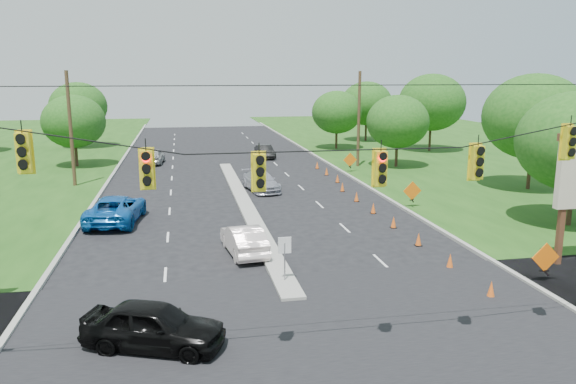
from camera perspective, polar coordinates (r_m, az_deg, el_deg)
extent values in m
plane|color=black|center=(18.72, 3.14, -15.81)|extent=(160.00, 160.00, 0.00)
cube|color=black|center=(18.72, 3.14, -15.81)|extent=(160.00, 14.00, 0.02)
cube|color=gray|center=(47.27, -17.94, 0.69)|extent=(0.25, 110.00, 0.16)
cube|color=gray|center=(48.98, 6.19, 1.57)|extent=(0.25, 110.00, 0.16)
cube|color=gray|center=(38.30, -4.42, -1.29)|extent=(1.00, 34.00, 0.18)
cylinder|color=gray|center=(23.76, -0.34, -7.28)|extent=(0.06, 0.06, 1.80)
cube|color=white|center=(23.51, -0.34, -5.43)|extent=(0.55, 0.04, 0.70)
cylinder|color=black|center=(15.71, 4.31, 5.65)|extent=(24.00, 0.04, 0.04)
cube|color=yellow|center=(15.70, -25.26, 3.63)|extent=(0.34, 0.24, 1.00)
cube|color=yellow|center=(15.30, -14.15, 2.23)|extent=(0.34, 0.24, 1.00)
cube|color=yellow|center=(15.44, -2.93, 2.01)|extent=(0.34, 0.24, 1.00)
cube|color=yellow|center=(16.29, 9.36, 2.38)|extent=(0.34, 0.24, 1.00)
cube|color=yellow|center=(17.53, 18.64, 2.87)|extent=(0.34, 0.24, 1.00)
cube|color=yellow|center=(19.11, 26.63, 4.52)|extent=(0.34, 0.24, 1.00)
cylinder|color=#422D1C|center=(47.03, -21.21, 5.95)|extent=(0.28, 0.28, 9.00)
cylinder|color=#422D1C|center=(53.86, 7.21, 7.31)|extent=(0.28, 0.28, 9.00)
cube|color=#59331E|center=(28.59, 26.02, -2.48)|extent=(0.25, 0.25, 4.40)
cone|color=orange|center=(23.95, 19.94, -9.26)|extent=(0.32, 0.32, 0.70)
cone|color=orange|center=(26.82, 16.14, -6.74)|extent=(0.32, 0.32, 0.70)
cone|color=orange|center=(29.83, 13.12, -4.69)|extent=(0.32, 0.32, 0.70)
cone|color=orange|center=(32.93, 10.67, -3.02)|extent=(0.32, 0.32, 0.70)
cone|color=orange|center=(36.11, 8.66, -1.63)|extent=(0.32, 0.32, 0.70)
cone|color=orange|center=(39.34, 6.98, -0.47)|extent=(0.32, 0.32, 0.70)
cone|color=orange|center=(42.61, 5.55, 0.52)|extent=(0.32, 0.32, 0.70)
cone|color=orange|center=(46.08, 5.05, 1.39)|extent=(0.32, 0.32, 0.70)
cone|color=orange|center=(49.40, 3.95, 2.12)|extent=(0.32, 0.32, 0.70)
cone|color=orange|center=(52.75, 2.98, 2.75)|extent=(0.32, 0.32, 0.70)
cube|color=black|center=(26.28, 24.59, -7.30)|extent=(0.06, 0.58, 0.26)
cube|color=black|center=(26.28, 24.59, -7.30)|extent=(0.06, 0.58, 0.26)
cube|color=orange|center=(26.10, 24.70, -6.05)|extent=(1.27, 0.05, 1.27)
cube|color=black|center=(38.06, 12.47, -0.77)|extent=(0.06, 0.58, 0.26)
cube|color=black|center=(38.06, 12.47, -0.77)|extent=(0.06, 0.58, 0.26)
cube|color=orange|center=(37.94, 12.51, 0.11)|extent=(1.27, 0.05, 1.27)
cube|color=black|center=(50.98, 6.31, 2.60)|extent=(0.06, 0.58, 0.26)
cube|color=black|center=(50.98, 6.31, 2.60)|extent=(0.06, 0.58, 0.26)
cube|color=orange|center=(50.88, 6.32, 3.27)|extent=(1.27, 0.05, 1.27)
cylinder|color=black|center=(57.43, -20.71, 3.66)|extent=(0.28, 0.28, 2.52)
ellipsoid|color=#194C14|center=(57.11, -20.94, 6.72)|extent=(5.88, 5.88, 5.04)
cylinder|color=black|center=(72.43, -20.32, 5.38)|extent=(0.28, 0.28, 2.88)
ellipsoid|color=#194C14|center=(72.16, -20.52, 8.16)|extent=(6.72, 6.72, 5.76)
cylinder|color=black|center=(36.44, 26.78, -0.90)|extent=(0.28, 0.28, 2.88)
cylinder|color=black|center=(46.68, 23.32, 2.18)|extent=(0.28, 0.28, 3.24)
ellipsoid|color=#194C14|center=(46.25, 23.73, 7.02)|extent=(7.56, 7.56, 6.48)
cylinder|color=black|center=(54.46, 10.95, 3.80)|extent=(0.28, 0.28, 2.52)
ellipsoid|color=#194C14|center=(54.12, 11.08, 7.03)|extent=(5.88, 5.88, 5.04)
cylinder|color=black|center=(66.69, 14.22, 5.42)|extent=(0.28, 0.28, 3.24)
ellipsoid|color=#194C14|center=(66.38, 14.39, 8.81)|extent=(7.56, 7.56, 6.48)
cylinder|color=black|center=(75.39, 7.91, 6.23)|extent=(0.28, 0.28, 2.88)
ellipsoid|color=#194C14|center=(75.13, 7.99, 8.90)|extent=(6.72, 6.72, 5.76)
cylinder|color=black|center=(66.99, 4.93, 5.45)|extent=(0.28, 0.28, 2.52)
ellipsoid|color=#194C14|center=(66.72, 4.98, 8.08)|extent=(5.88, 5.88, 5.04)
imported|color=black|center=(19.00, -13.49, -13.07)|extent=(4.97, 3.40, 1.57)
imported|color=white|center=(27.77, -4.52, -4.84)|extent=(2.07, 4.57, 1.45)
imported|color=#0F5CB0|center=(34.98, -17.07, -1.66)|extent=(3.48, 6.26, 1.66)
imported|color=#9594A1|center=(42.68, -2.78, 1.08)|extent=(2.77, 5.17, 1.43)
imported|color=#A2A2A2|center=(57.19, -13.49, 3.57)|extent=(2.24, 4.66, 1.54)
imported|color=black|center=(59.52, -2.36, 4.11)|extent=(1.82, 4.22, 1.35)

